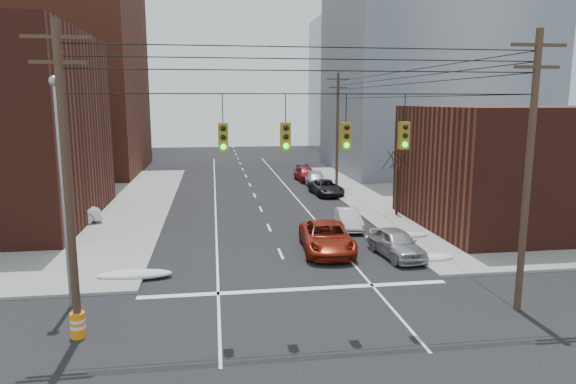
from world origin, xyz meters
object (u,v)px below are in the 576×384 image
object	(u,v)px
parked_car_a	(396,243)
lot_car_b	(55,199)
lot_car_d	(40,191)
lot_car_c	(24,209)
parked_car_e	(306,174)
red_pickup	(327,237)
parked_car_b	(348,219)
parked_car_f	(303,170)
parked_car_d	(317,180)
lot_car_a	(67,214)
construction_barrel	(78,325)
parked_car_c	(326,188)

from	to	relation	value
parked_car_a	lot_car_b	distance (m)	27.35
lot_car_d	lot_car_c	bearing A→B (deg)	173.05
parked_car_e	lot_car_b	xyz separation A→B (m)	(-21.99, -10.88, -0.01)
red_pickup	parked_car_b	xyz separation A→B (m)	(2.55, 4.79, -0.15)
parked_car_f	lot_car_b	xyz separation A→B (m)	(-22.37, -14.84, 0.14)
parked_car_b	lot_car_c	size ratio (longest dim) A/B	0.89
parked_car_d	lot_car_a	bearing A→B (deg)	-143.94
lot_car_b	construction_barrel	bearing A→B (deg)	-172.00
red_pickup	parked_car_f	size ratio (longest dim) A/B	1.55
lot_car_c	parked_car_c	bearing A→B (deg)	-75.50
parked_car_a	lot_car_d	distance (m)	31.22
parked_car_c	parked_car_a	bearing A→B (deg)	-95.50
parked_car_a	parked_car_c	size ratio (longest dim) A/B	0.92
parked_car_c	construction_barrel	world-z (taller)	parked_car_c
lot_car_c	parked_car_e	bearing A→B (deg)	-58.20
parked_car_d	lot_car_b	size ratio (longest dim) A/B	1.06
red_pickup	parked_car_a	xyz separation A→B (m)	(3.52, -1.56, -0.05)
lot_car_c	parked_car_f	bearing A→B (deg)	-52.26
parked_car_d	lot_car_a	world-z (taller)	lot_car_a
lot_car_c	construction_barrel	xyz separation A→B (m)	(8.40, -19.66, -0.33)
red_pickup	parked_car_b	bearing A→B (deg)	66.30
parked_car_c	parked_car_f	size ratio (longest dim) A/B	1.29
parked_car_e	lot_car_a	world-z (taller)	lot_car_a
lot_car_c	red_pickup	bearing A→B (deg)	-119.58
parked_car_b	lot_car_a	bearing A→B (deg)	174.86
lot_car_a	lot_car_d	world-z (taller)	lot_car_a
red_pickup	lot_car_c	distance (m)	22.16
parked_car_a	red_pickup	bearing A→B (deg)	149.59
parked_car_e	parked_car_f	xyz separation A→B (m)	(0.38, 3.96, -0.15)
parked_car_f	parked_car_c	bearing A→B (deg)	-85.63
lot_car_c	construction_barrel	bearing A→B (deg)	-158.15
parked_car_e	construction_barrel	size ratio (longest dim) A/B	4.91
parked_car_f	construction_barrel	size ratio (longest dim) A/B	4.08
lot_car_c	parked_car_d	bearing A→B (deg)	-65.96
red_pickup	parked_car_f	distance (m)	29.64
red_pickup	parked_car_c	distance (m)	17.51
parked_car_a	parked_car_b	world-z (taller)	parked_car_a
parked_car_a	parked_car_e	xyz separation A→B (m)	(-0.11, 26.99, 0.01)
lot_car_a	lot_car_c	size ratio (longest dim) A/B	0.98
parked_car_c	lot_car_b	size ratio (longest dim) A/B	1.09
lot_car_b	lot_car_d	world-z (taller)	lot_car_d
parked_car_e	construction_barrel	bearing A→B (deg)	-116.67
red_pickup	parked_car_f	xyz separation A→B (m)	(3.79, 29.39, -0.19)
parked_car_e	lot_car_a	distance (m)	25.96
parked_car_e	construction_barrel	world-z (taller)	parked_car_e
parked_car_b	parked_car_a	bearing A→B (deg)	-75.93
red_pickup	parked_car_b	world-z (taller)	red_pickup
parked_car_b	parked_car_c	xyz separation A→B (m)	(1.24, 12.30, 0.01)
parked_car_f	lot_car_c	xyz separation A→B (m)	(-23.30, -18.89, 0.18)
parked_car_c	lot_car_a	world-z (taller)	lot_car_a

